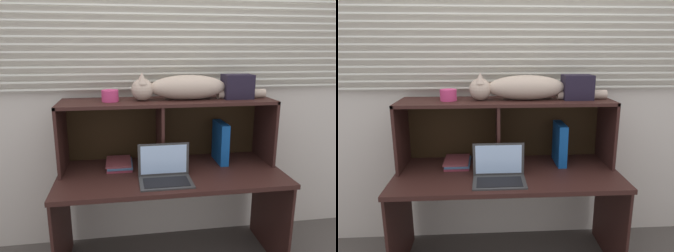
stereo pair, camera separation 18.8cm
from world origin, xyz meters
TOP-DOWN VIEW (x-y plane):
  - back_panel_with_blinds at (0.00, 0.55)m, footprint 4.40×0.08m
  - desk at (0.00, 0.17)m, footprint 1.52×0.67m
  - hutch_shelf_unit at (-0.01, 0.35)m, footprint 1.48×0.37m
  - cat at (0.11, 0.32)m, footprint 0.96×0.18m
  - laptop at (-0.06, 0.03)m, footprint 0.33×0.22m
  - binder_upright at (0.39, 0.32)m, footprint 0.06×0.23m
  - book_stack at (-0.35, 0.31)m, footprint 0.18×0.24m
  - small_basket at (-0.39, 0.32)m, footprint 0.11×0.11m
  - storage_box at (0.50, 0.32)m, footprint 0.20×0.15m

SIDE VIEW (x-z plane):
  - desk at x=0.00m, z-range 0.22..0.92m
  - book_stack at x=-0.35m, z-range 0.70..0.75m
  - laptop at x=-0.06m, z-range 0.64..0.86m
  - binder_upright at x=0.39m, z-range 0.70..1.00m
  - hutch_shelf_unit at x=-0.01m, z-range 0.80..1.27m
  - small_basket at x=-0.39m, z-range 1.17..1.25m
  - cat at x=0.11m, z-range 1.16..1.35m
  - storage_box at x=0.50m, z-range 1.17..1.34m
  - back_panel_with_blinds at x=0.00m, z-range 0.01..2.51m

